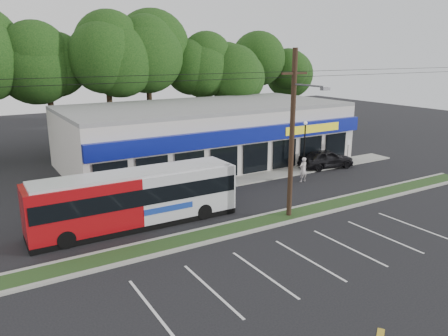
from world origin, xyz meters
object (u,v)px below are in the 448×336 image
at_px(utility_pole, 291,130).
at_px(metrobus, 136,197).
at_px(pedestrian_b, 224,181).
at_px(pedestrian_a, 303,170).
at_px(car_dark, 326,159).
at_px(lamp_post, 305,140).
at_px(sign_post, 348,147).

bearing_deg(utility_pole, metrobus, 156.59).
xyz_separation_m(utility_pole, metrobus, (-8.25, 3.57, -3.71)).
relative_size(metrobus, pedestrian_b, 6.43).
xyz_separation_m(metrobus, pedestrian_a, (14.19, 1.84, -0.74)).
relative_size(metrobus, car_dark, 2.45).
bearing_deg(pedestrian_a, pedestrian_b, -8.41).
bearing_deg(pedestrian_a, utility_pole, 39.71).
height_order(utility_pole, car_dark, utility_pole).
height_order(lamp_post, car_dark, lamp_post).
bearing_deg(pedestrian_a, sign_post, -165.43).
bearing_deg(pedestrian_a, lamp_post, -134.79).
bearing_deg(metrobus, pedestrian_b, 19.32).
xyz_separation_m(car_dark, pedestrian_b, (-11.29, -1.48, 0.10)).
bearing_deg(lamp_post, pedestrian_a, -132.16).
height_order(utility_pole, sign_post, utility_pole).
bearing_deg(metrobus, car_dark, 12.62).
xyz_separation_m(utility_pole, sign_post, (13.17, 7.65, -3.86)).
bearing_deg(lamp_post, car_dark, -7.47).
bearing_deg(car_dark, pedestrian_a, 123.93).
relative_size(lamp_post, metrobus, 0.35).
distance_m(utility_pole, pedestrian_a, 9.18).
xyz_separation_m(sign_post, pedestrian_b, (-14.00, -1.55, -0.62)).
distance_m(lamp_post, metrobus, 17.00).
height_order(sign_post, pedestrian_b, sign_post).
height_order(pedestrian_a, pedestrian_b, pedestrian_a).
distance_m(sign_post, pedestrian_b, 14.10).
bearing_deg(metrobus, utility_pole, -22.86).
relative_size(car_dark, pedestrian_b, 2.62).
relative_size(lamp_post, sign_post, 1.91).
bearing_deg(utility_pole, lamp_post, 43.95).
bearing_deg(pedestrian_b, utility_pole, 99.56).
bearing_deg(utility_pole, car_dark, 35.92).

